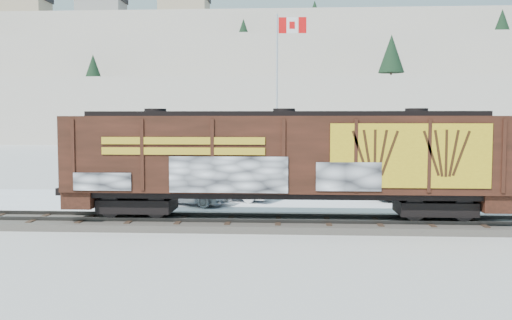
# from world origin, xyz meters

# --- Properties ---
(ground) EXTENTS (500.00, 500.00, 0.00)m
(ground) POSITION_xyz_m (0.00, 0.00, 0.00)
(ground) COLOR white
(ground) RESTS_ON ground
(rail_track) EXTENTS (50.00, 3.40, 0.43)m
(rail_track) POSITION_xyz_m (0.00, 0.00, 0.15)
(rail_track) COLOR #59544C
(rail_track) RESTS_ON ground
(parking_strip) EXTENTS (40.00, 8.00, 0.03)m
(parking_strip) POSITION_xyz_m (0.00, 7.50, 0.01)
(parking_strip) COLOR white
(parking_strip) RESTS_ON ground
(hillside) EXTENTS (360.00, 110.00, 93.00)m
(hillside) POSITION_xyz_m (-0.05, 139.79, 14.37)
(hillside) COLOR white
(hillside) RESTS_ON ground
(hopper_railcar) EXTENTS (17.66, 3.06, 4.31)m
(hopper_railcar) POSITION_xyz_m (2.22, -0.01, 2.84)
(hopper_railcar) COLOR black
(hopper_railcar) RESTS_ON rail_track
(flagpole) EXTENTS (2.30, 0.90, 11.03)m
(flagpole) POSITION_xyz_m (1.71, 13.14, 4.04)
(flagpole) COLOR silver
(flagpole) RESTS_ON ground
(car_silver) EXTENTS (5.10, 3.71, 1.61)m
(car_silver) POSITION_xyz_m (-2.82, 5.84, 0.84)
(car_silver) COLOR #B5B8BD
(car_silver) RESTS_ON parking_strip
(car_white) EXTENTS (4.98, 3.38, 1.55)m
(car_white) POSITION_xyz_m (-0.64, 7.47, 0.81)
(car_white) COLOR silver
(car_white) RESTS_ON parking_strip
(car_dark) EXTENTS (5.07, 2.37, 1.43)m
(car_dark) POSITION_xyz_m (9.55, 7.60, 0.75)
(car_dark) COLOR black
(car_dark) RESTS_ON parking_strip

